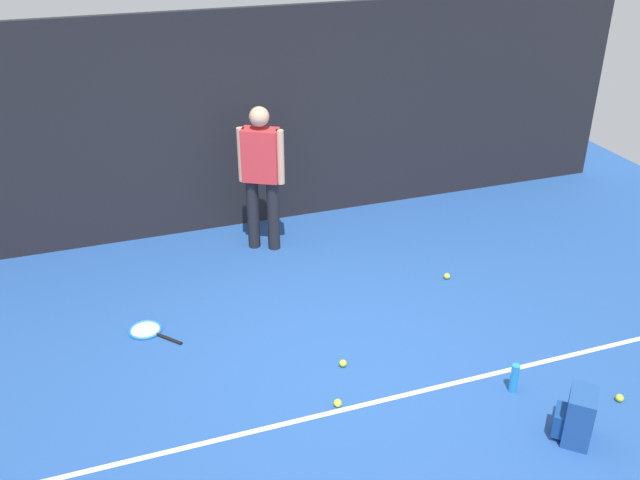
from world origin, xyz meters
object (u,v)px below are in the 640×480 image
at_px(tennis_racket, 148,331).
at_px(tennis_ball_by_fence, 620,398).
at_px(backpack, 577,417).
at_px(tennis_ball_near_player, 338,403).
at_px(water_bottle, 514,378).
at_px(tennis_player, 261,171).
at_px(tennis_ball_far_left, 343,363).
at_px(tennis_ball_mid_court, 447,276).

xyz_separation_m(tennis_racket, tennis_ball_by_fence, (3.59, -2.32, 0.02)).
relative_size(backpack, tennis_ball_near_player, 6.67).
relative_size(tennis_racket, tennis_ball_near_player, 8.80).
xyz_separation_m(tennis_ball_by_fence, water_bottle, (-0.77, 0.41, 0.10)).
bearing_deg(tennis_ball_by_fence, tennis_racket, 147.15).
bearing_deg(backpack, tennis_ball_by_fence, 152.42).
distance_m(tennis_player, tennis_ball_far_left, 2.60).
height_order(tennis_ball_near_player, tennis_ball_mid_court, same).
distance_m(tennis_racket, water_bottle, 3.41).
bearing_deg(tennis_ball_far_left, backpack, -46.16).
bearing_deg(tennis_ball_by_fence, tennis_ball_mid_court, 99.97).
relative_size(tennis_racket, tennis_ball_by_fence, 8.80).
height_order(tennis_player, tennis_ball_by_fence, tennis_player).
distance_m(tennis_player, tennis_racket, 2.22).
bearing_deg(tennis_ball_mid_court, tennis_ball_by_fence, -80.03).
relative_size(tennis_ball_by_fence, water_bottle, 0.25).
bearing_deg(tennis_player, water_bottle, -38.24).
bearing_deg(tennis_player, tennis_ball_far_left, -58.88).
height_order(tennis_ball_near_player, tennis_ball_by_fence, same).
bearing_deg(water_bottle, tennis_ball_near_player, 168.15).
relative_size(tennis_racket, tennis_ball_far_left, 8.80).
bearing_deg(tennis_ball_mid_court, water_bottle, -101.37).
relative_size(backpack, water_bottle, 1.64).
height_order(tennis_ball_by_fence, water_bottle, water_bottle).
height_order(tennis_player, backpack, tennis_player).
xyz_separation_m(tennis_ball_far_left, water_bottle, (1.24, -0.79, 0.10)).
bearing_deg(tennis_player, tennis_ball_mid_court, -9.61).
bearing_deg(tennis_player, backpack, -39.93).
relative_size(tennis_ball_near_player, water_bottle, 0.25).
xyz_separation_m(tennis_racket, tennis_ball_near_player, (1.35, -1.60, 0.02)).
height_order(tennis_racket, tennis_ball_by_fence, tennis_ball_by_fence).
distance_m(tennis_player, tennis_ball_near_player, 3.05).
bearing_deg(tennis_player, tennis_ball_near_player, -63.67).
bearing_deg(tennis_ball_mid_court, backpack, -95.52).
bearing_deg(tennis_racket, backpack, -171.40).
bearing_deg(tennis_ball_near_player, tennis_ball_mid_court, 39.73).
xyz_separation_m(tennis_racket, tennis_ball_mid_court, (3.20, -0.07, 0.02)).
bearing_deg(backpack, tennis_ball_near_player, -78.37).
height_order(tennis_ball_mid_court, tennis_ball_far_left, same).
distance_m(backpack, tennis_ball_near_player, 1.87).
distance_m(tennis_player, tennis_ball_by_fence, 4.27).
bearing_deg(water_bottle, backpack, -78.54).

